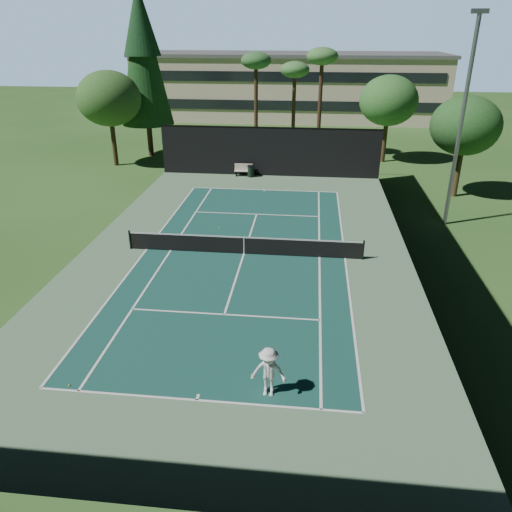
{
  "coord_description": "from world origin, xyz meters",
  "views": [
    {
      "loc": [
        3.41,
        -24.65,
        11.3
      ],
      "look_at": [
        1.0,
        -3.0,
        1.3
      ],
      "focal_mm": 35.0,
      "sensor_mm": 36.0,
      "label": 1
    }
  ],
  "objects_px": {
    "player": "(269,372)",
    "tennis_ball_d": "(162,227)",
    "park_bench": "(244,170)",
    "tennis_ball_c": "(250,241)",
    "trash_bin": "(251,171)",
    "tennis_ball_b": "(219,228)",
    "tennis_net": "(244,245)",
    "tennis_ball_a": "(69,385)"
  },
  "relations": [
    {
      "from": "player",
      "to": "tennis_ball_d",
      "type": "xyz_separation_m",
      "value": [
        -7.91,
        14.64,
        -0.89
      ]
    },
    {
      "from": "player",
      "to": "park_bench",
      "type": "distance_m",
      "value": 27.36
    },
    {
      "from": "player",
      "to": "tennis_ball_d",
      "type": "bearing_deg",
      "value": 122.66
    },
    {
      "from": "player",
      "to": "tennis_ball_c",
      "type": "xyz_separation_m",
      "value": [
        -2.21,
        13.06,
        -0.88
      ]
    },
    {
      "from": "tennis_ball_c",
      "to": "trash_bin",
      "type": "height_order",
      "value": "trash_bin"
    },
    {
      "from": "tennis_ball_d",
      "to": "trash_bin",
      "type": "xyz_separation_m",
      "value": [
        4.07,
        12.12,
        0.45
      ]
    },
    {
      "from": "tennis_ball_b",
      "to": "tennis_ball_c",
      "type": "bearing_deg",
      "value": -41.46
    },
    {
      "from": "tennis_net",
      "to": "tennis_ball_a",
      "type": "distance_m",
      "value": 12.52
    },
    {
      "from": "player",
      "to": "trash_bin",
      "type": "bearing_deg",
      "value": 102.46
    },
    {
      "from": "tennis_ball_d",
      "to": "park_bench",
      "type": "xyz_separation_m",
      "value": [
        3.44,
        12.35,
        0.52
      ]
    },
    {
      "from": "tennis_ball_c",
      "to": "player",
      "type": "bearing_deg",
      "value": -80.39
    },
    {
      "from": "park_bench",
      "to": "tennis_ball_a",
      "type": "bearing_deg",
      "value": -95.06
    },
    {
      "from": "player",
      "to": "tennis_ball_d",
      "type": "relative_size",
      "value": 31.55
    },
    {
      "from": "tennis_ball_c",
      "to": "park_bench",
      "type": "xyz_separation_m",
      "value": [
        -2.26,
        13.93,
        0.51
      ]
    },
    {
      "from": "tennis_net",
      "to": "trash_bin",
      "type": "distance_m",
      "value": 15.52
    },
    {
      "from": "tennis_ball_c",
      "to": "tennis_ball_a",
      "type": "bearing_deg",
      "value": -109.25
    },
    {
      "from": "player",
      "to": "tennis_ball_d",
      "type": "distance_m",
      "value": 16.66
    },
    {
      "from": "tennis_ball_a",
      "to": "trash_bin",
      "type": "height_order",
      "value": "trash_bin"
    },
    {
      "from": "tennis_net",
      "to": "tennis_ball_b",
      "type": "distance_m",
      "value": 4.21
    },
    {
      "from": "tennis_net",
      "to": "park_bench",
      "type": "bearing_deg",
      "value": 97.72
    },
    {
      "from": "tennis_net",
      "to": "tennis_ball_d",
      "type": "relative_size",
      "value": 220.92
    },
    {
      "from": "tennis_ball_b",
      "to": "tennis_ball_d",
      "type": "height_order",
      "value": "tennis_ball_b"
    },
    {
      "from": "tennis_ball_a",
      "to": "tennis_ball_d",
      "type": "height_order",
      "value": "tennis_ball_a"
    },
    {
      "from": "tennis_ball_d",
      "to": "tennis_ball_b",
      "type": "bearing_deg",
      "value": 5.14
    },
    {
      "from": "player",
      "to": "tennis_ball_a",
      "type": "distance_m",
      "value": 6.96
    },
    {
      "from": "tennis_ball_b",
      "to": "tennis_ball_d",
      "type": "distance_m",
      "value": 3.56
    },
    {
      "from": "tennis_ball_c",
      "to": "tennis_ball_d",
      "type": "bearing_deg",
      "value": 164.46
    },
    {
      "from": "player",
      "to": "tennis_ball_c",
      "type": "relative_size",
      "value": 24.31
    },
    {
      "from": "tennis_ball_a",
      "to": "tennis_ball_b",
      "type": "distance_m",
      "value": 15.52
    },
    {
      "from": "tennis_net",
      "to": "tennis_ball_a",
      "type": "bearing_deg",
      "value": -111.31
    },
    {
      "from": "tennis_ball_b",
      "to": "trash_bin",
      "type": "xyz_separation_m",
      "value": [
        0.53,
        11.8,
        0.44
      ]
    },
    {
      "from": "trash_bin",
      "to": "tennis_ball_d",
      "type": "bearing_deg",
      "value": -108.55
    },
    {
      "from": "tennis_ball_a",
      "to": "park_bench",
      "type": "xyz_separation_m",
      "value": [
        2.42,
        27.33,
        0.51
      ]
    },
    {
      "from": "player",
      "to": "tennis_ball_a",
      "type": "xyz_separation_m",
      "value": [
        -6.89,
        -0.35,
        -0.88
      ]
    },
    {
      "from": "tennis_ball_d",
      "to": "trash_bin",
      "type": "distance_m",
      "value": 12.79
    },
    {
      "from": "tennis_ball_d",
      "to": "tennis_net",
      "type": "bearing_deg",
      "value": -30.95
    },
    {
      "from": "tennis_ball_b",
      "to": "trash_bin",
      "type": "height_order",
      "value": "trash_bin"
    },
    {
      "from": "tennis_net",
      "to": "trash_bin",
      "type": "bearing_deg",
      "value": 95.52
    },
    {
      "from": "tennis_ball_a",
      "to": "park_bench",
      "type": "bearing_deg",
      "value": 84.94
    },
    {
      "from": "tennis_ball_d",
      "to": "trash_bin",
      "type": "relative_size",
      "value": 0.06
    },
    {
      "from": "tennis_ball_c",
      "to": "trash_bin",
      "type": "xyz_separation_m",
      "value": [
        -1.63,
        13.7,
        0.44
      ]
    },
    {
      "from": "tennis_net",
      "to": "tennis_ball_d",
      "type": "xyz_separation_m",
      "value": [
        -5.56,
        3.33,
        -0.53
      ]
    }
  ]
}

